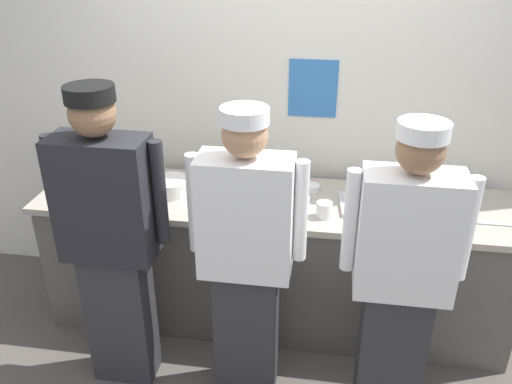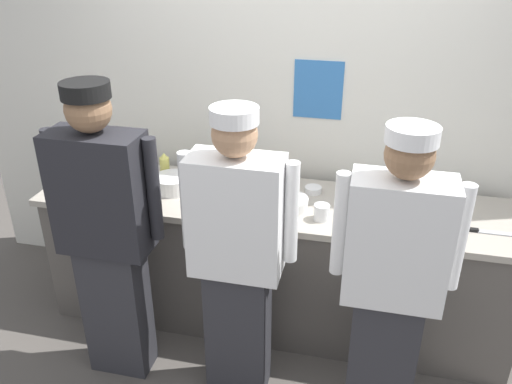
{
  "view_description": "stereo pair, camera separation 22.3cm",
  "coord_description": "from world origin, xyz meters",
  "views": [
    {
      "loc": [
        0.32,
        -2.48,
        2.38
      ],
      "look_at": [
        -0.11,
        0.34,
        0.95
      ],
      "focal_mm": 37.12,
      "sensor_mm": 36.0,
      "label": 1
    },
    {
      "loc": [
        0.53,
        -2.43,
        2.38
      ],
      "look_at": [
        -0.11,
        0.34,
        0.95
      ],
      "focal_mm": 37.12,
      "sensor_mm": 36.0,
      "label": 2
    }
  ],
  "objects": [
    {
      "name": "ramekin_green_sauce",
      "position": [
        1.04,
        0.43,
        0.92
      ],
      "size": [
        0.1,
        0.1,
        0.04
      ],
      "color": "white",
      "rests_on": "prep_counter"
    },
    {
      "name": "ramekin_orange_sauce",
      "position": [
        0.21,
        0.52,
        0.91
      ],
      "size": [
        0.11,
        0.11,
        0.04
      ],
      "color": "white",
      "rests_on": "prep_counter"
    },
    {
      "name": "plate_stack_front",
      "position": [
        -0.65,
        0.35,
        0.94
      ],
      "size": [
        0.24,
        0.24,
        0.1
      ],
      "color": "white",
      "rests_on": "prep_counter"
    },
    {
      "name": "squeeze_bottle_primary",
      "position": [
        -0.17,
        0.14,
        0.99
      ],
      "size": [
        0.06,
        0.06,
        0.2
      ],
      "color": "orange",
      "rests_on": "prep_counter"
    },
    {
      "name": "chefs_knife",
      "position": [
        1.17,
        0.25,
        0.9
      ],
      "size": [
        0.27,
        0.03,
        0.02
      ],
      "color": "#B7BABF",
      "rests_on": "prep_counter"
    },
    {
      "name": "ground_plane",
      "position": [
        0.0,
        0.0,
        0.0
      ],
      "size": [
        9.0,
        9.0,
        0.0
      ],
      "primitive_type": "plane",
      "color": "#514C47"
    },
    {
      "name": "mixing_bowl_steel",
      "position": [
        -0.34,
        0.45,
        0.96
      ],
      "size": [
        0.33,
        0.33,
        0.14
      ],
      "primitive_type": "cylinder",
      "color": "#B7BABF",
      "rests_on": "prep_counter"
    },
    {
      "name": "prep_counter",
      "position": [
        0.0,
        0.37,
        0.45
      ],
      "size": [
        2.92,
        0.69,
        0.89
      ],
      "color": "#56514C",
      "rests_on": "ground"
    },
    {
      "name": "chef_far_right",
      "position": [
        0.7,
        -0.3,
        0.88
      ],
      "size": [
        0.6,
        0.24,
        1.65
      ],
      "color": "#2D2D33",
      "rests_on": "ground"
    },
    {
      "name": "ramekin_red_sauce",
      "position": [
        -0.86,
        0.25,
        0.91
      ],
      "size": [
        0.1,
        0.1,
        0.04
      ],
      "color": "white",
      "rests_on": "prep_counter"
    },
    {
      "name": "chef_center",
      "position": [
        -0.08,
        -0.25,
        0.89
      ],
      "size": [
        0.6,
        0.24,
        1.66
      ],
      "color": "#2D2D33",
      "rests_on": "ground"
    },
    {
      "name": "sheet_tray",
      "position": [
        0.64,
        0.36,
        0.91
      ],
      "size": [
        0.54,
        0.34,
        0.02
      ],
      "primitive_type": "cube",
      "rotation": [
        0.0,
        0.0,
        0.09
      ],
      "color": "#B7BABF",
      "rests_on": "prep_counter"
    },
    {
      "name": "squeeze_bottle_secondary",
      "position": [
        -0.76,
        0.5,
        0.98
      ],
      "size": [
        0.06,
        0.06,
        0.18
      ],
      "color": "#E5E066",
      "rests_on": "prep_counter"
    },
    {
      "name": "wall_back",
      "position": [
        0.0,
        0.84,
        1.48
      ],
      "size": [
        4.58,
        0.11,
        2.96
      ],
      "color": "silver",
      "rests_on": "ground"
    },
    {
      "name": "chef_near_left",
      "position": [
        -0.79,
        -0.26,
        0.93
      ],
      "size": [
        0.62,
        0.24,
        1.74
      ],
      "color": "#2D2D33",
      "rests_on": "ground"
    },
    {
      "name": "ramekin_yellow_sauce",
      "position": [
        -1.23,
        0.19,
        0.92
      ],
      "size": [
        0.1,
        0.1,
        0.04
      ],
      "color": "white",
      "rests_on": "prep_counter"
    },
    {
      "name": "plate_stack_rear",
      "position": [
        0.1,
        0.27,
        0.93
      ],
      "size": [
        0.23,
        0.23,
        0.07
      ],
      "color": "white",
      "rests_on": "prep_counter"
    },
    {
      "name": "deli_cup",
      "position": [
        0.3,
        0.19,
        0.94
      ],
      "size": [
        0.09,
        0.09,
        0.09
      ],
      "primitive_type": "cylinder",
      "color": "white",
      "rests_on": "prep_counter"
    }
  ]
}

